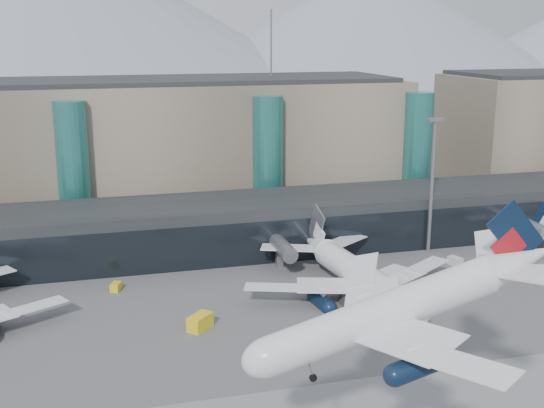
{
  "coord_description": "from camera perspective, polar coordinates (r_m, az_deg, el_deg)",
  "views": [
    {
      "loc": [
        -31.42,
        -64.6,
        40.91
      ],
      "look_at": [
        -5.41,
        32.0,
        15.61
      ],
      "focal_mm": 45.0,
      "sensor_mm": 36.0,
      "label": 1
    }
  ],
  "objects": [
    {
      "name": "veh_g",
      "position": [
        127.73,
        15.07,
        -4.64
      ],
      "size": [
        2.25,
        2.94,
        1.51
      ],
      "primitive_type": "cube",
      "rotation": [
        0.0,
        0.0,
        -1.25
      ],
      "color": "silver",
      "rests_on": "ground"
    },
    {
      "name": "terminal_main",
      "position": [
        156.81,
        -12.56,
        4.5
      ],
      "size": [
        130.0,
        30.0,
        31.0
      ],
      "color": "gray",
      "rests_on": "ground"
    },
    {
      "name": "concourse",
      "position": [
        131.31,
        -0.65,
        -1.69
      ],
      "size": [
        170.0,
        27.0,
        10.0
      ],
      "color": "black",
      "rests_on": "ground"
    },
    {
      "name": "hero_jet",
      "position": [
        62.88,
        11.58,
        -7.61
      ],
      "size": [
        30.5,
        31.43,
        10.12
      ],
      "rotation": [
        0.0,
        -0.27,
        -0.03
      ],
      "color": "silver",
      "rests_on": "ground"
    },
    {
      "name": "mountain_ridge",
      "position": [
        447.14,
        -9.29,
        14.63
      ],
      "size": [
        910.0,
        400.0,
        110.0
      ],
      "color": "gray",
      "rests_on": "ground"
    },
    {
      "name": "veh_h",
      "position": [
        98.34,
        -6.04,
        -9.79
      ],
      "size": [
        4.17,
        4.17,
        2.14
      ],
      "primitive_type": "cube",
      "rotation": [
        0.0,
        0.0,
        0.79
      ],
      "color": "yellow",
      "rests_on": "ground"
    },
    {
      "name": "teal_towers",
      "position": [
        142.15,
        -8.17,
        3.14
      ],
      "size": [
        116.4,
        19.4,
        46.0
      ],
      "color": "#28726E",
      "rests_on": "ground"
    },
    {
      "name": "ground",
      "position": [
        82.67,
        9.8,
        -15.7
      ],
      "size": [
        900.0,
        900.0,
        0.0
      ],
      "primitive_type": "plane",
      "color": "#515154",
      "rests_on": "ground"
    },
    {
      "name": "jet_parked_mid",
      "position": [
        111.01,
        6.77,
        -4.9
      ],
      "size": [
        39.07,
        38.93,
        12.67
      ],
      "rotation": [
        0.0,
        0.0,
        1.69
      ],
      "color": "silver",
      "rests_on": "ground"
    },
    {
      "name": "lightmast_mid",
      "position": [
        130.97,
        13.26,
        2.14
      ],
      "size": [
        3.0,
        1.2,
        25.6
      ],
      "color": "slate",
      "rests_on": "ground"
    },
    {
      "name": "veh_d",
      "position": [
        142.28,
        20.62,
        -3.09
      ],
      "size": [
        2.73,
        3.49,
        1.76
      ],
      "primitive_type": "cube",
      "rotation": [
        0.0,
        0.0,
        1.17
      ],
      "color": "silver",
      "rests_on": "ground"
    },
    {
      "name": "veh_c",
      "position": [
        106.98,
        6.81,
        -7.77
      ],
      "size": [
        4.08,
        2.39,
        2.18
      ],
      "primitive_type": "cube",
      "rotation": [
        0.0,
        0.0,
        0.08
      ],
      "color": "#4D4D52",
      "rests_on": "ground"
    },
    {
      "name": "veh_b",
      "position": [
        114.59,
        -12.93,
        -6.76
      ],
      "size": [
        2.08,
        2.56,
        1.28
      ],
      "primitive_type": "cube",
      "rotation": [
        0.0,
        0.0,
        1.19
      ],
      "color": "yellow",
      "rests_on": "ground"
    }
  ]
}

